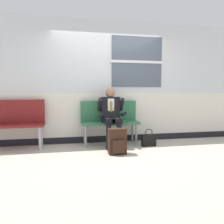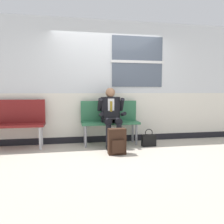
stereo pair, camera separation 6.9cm
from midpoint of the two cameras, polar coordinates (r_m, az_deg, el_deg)
The scene contains 7 objects.
ground_plane at distance 4.69m, azimuth 0.11°, elevation -9.41°, with size 18.00×18.00×0.00m, color #B2A899.
station_wall at distance 5.29m, azimuth -1.48°, elevation 7.48°, with size 6.98×0.16×2.80m.
bench_with_person at distance 5.06m, azimuth -1.01°, elevation -1.69°, with size 1.28×0.42×0.97m.
bench_empty at distance 5.09m, azimuth -23.40°, elevation -1.96°, with size 1.13×0.42×1.01m.
person_seated at distance 4.85m, azimuth -0.57°, elevation -0.73°, with size 0.57×0.70×1.26m.
backpack at distance 4.29m, azimuth 0.90°, elevation -7.52°, with size 0.33×0.22×0.49m.
handbag at distance 4.99m, azimuth 8.86°, elevation -6.99°, with size 0.31×0.11×0.38m.
Camera 1 is at (-0.95, -4.44, 1.19)m, focal length 36.15 mm.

